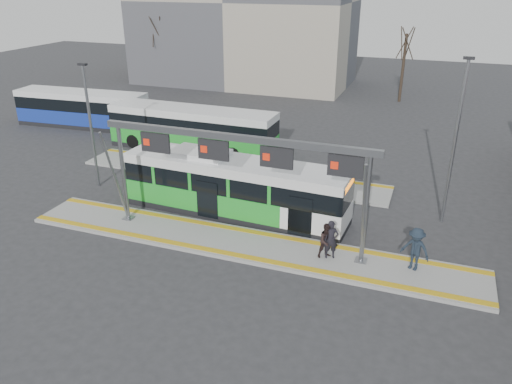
% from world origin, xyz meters
% --- Properties ---
extents(ground, '(120.00, 120.00, 0.00)m').
position_xyz_m(ground, '(0.00, 0.00, 0.00)').
color(ground, '#2D2D30').
rests_on(ground, ground).
extents(platform_main, '(22.00, 3.00, 0.15)m').
position_xyz_m(platform_main, '(0.00, 0.00, 0.07)').
color(platform_main, gray).
rests_on(platform_main, ground).
extents(platform_second, '(20.00, 3.00, 0.15)m').
position_xyz_m(platform_second, '(-4.00, 8.00, 0.07)').
color(platform_second, gray).
rests_on(platform_second, ground).
extents(tactile_main, '(22.00, 2.65, 0.02)m').
position_xyz_m(tactile_main, '(0.00, 0.00, 0.16)').
color(tactile_main, gold).
rests_on(tactile_main, platform_main).
extents(tactile_second, '(20.00, 0.35, 0.02)m').
position_xyz_m(tactile_second, '(-4.00, 9.15, 0.16)').
color(tactile_second, gold).
rests_on(tactile_second, platform_second).
extents(gantry, '(13.00, 1.68, 5.20)m').
position_xyz_m(gantry, '(-0.35, 0.25, 4.30)').
color(gantry, slate).
rests_on(gantry, platform_main).
extents(hero_bus, '(12.10, 3.12, 3.30)m').
position_xyz_m(hero_bus, '(-1.66, 3.06, 1.51)').
color(hero_bus, black).
rests_on(hero_bus, ground).
extents(bg_bus_green, '(12.31, 2.76, 3.07)m').
position_xyz_m(bg_bus_green, '(-8.50, 11.70, 1.52)').
color(bg_bus_green, black).
rests_on(bg_bus_green, ground).
extents(bg_bus_blue, '(11.27, 3.20, 2.90)m').
position_xyz_m(bg_bus_blue, '(-19.93, 14.08, 1.43)').
color(bg_bus_blue, black).
rests_on(bg_bus_blue, ground).
extents(passenger_a, '(0.76, 0.64, 1.78)m').
position_xyz_m(passenger_a, '(4.15, 0.14, 1.04)').
color(passenger_a, black).
rests_on(passenger_a, platform_main).
extents(passenger_b, '(1.01, 0.98, 1.64)m').
position_xyz_m(passenger_b, '(3.97, 0.12, 0.97)').
color(passenger_b, black).
rests_on(passenger_b, platform_main).
extents(passenger_c, '(1.43, 1.11, 1.95)m').
position_xyz_m(passenger_c, '(7.70, 0.42, 1.12)').
color(passenger_c, '#1B2530').
rests_on(passenger_c, platform_main).
extents(tree_left, '(1.40, 1.40, 7.97)m').
position_xyz_m(tree_left, '(-3.20, 32.68, 6.05)').
color(tree_left, '#382B21').
rests_on(tree_left, ground).
extents(tree_mid, '(1.40, 1.40, 7.40)m').
position_xyz_m(tree_mid, '(4.12, 32.13, 5.61)').
color(tree_mid, '#382B21').
rests_on(tree_mid, ground).
extents(tree_far, '(1.40, 1.40, 7.82)m').
position_xyz_m(tree_far, '(-21.97, 30.29, 5.93)').
color(tree_far, '#382B21').
rests_on(tree_far, ground).
extents(lamp_west, '(0.50, 0.25, 7.29)m').
position_xyz_m(lamp_west, '(-10.86, 3.72, 3.89)').
color(lamp_west, slate).
rests_on(lamp_west, ground).
extents(lamp_east, '(0.50, 0.25, 8.35)m').
position_xyz_m(lamp_east, '(8.77, 5.90, 4.42)').
color(lamp_east, slate).
rests_on(lamp_east, ground).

